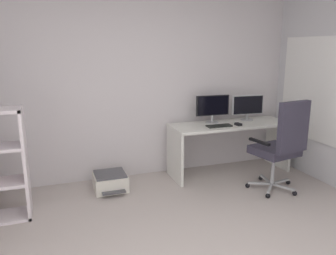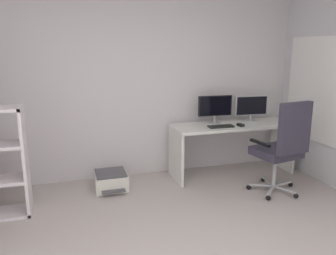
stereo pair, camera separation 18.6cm
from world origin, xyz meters
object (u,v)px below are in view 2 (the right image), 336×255
at_px(desk, 232,136).
at_px(printer, 111,180).
at_px(keyboard, 221,126).
at_px(computer_mouse, 241,125).
at_px(monitor_secondary, 251,107).
at_px(monitor_main, 215,107).
at_px(office_chair, 283,145).

xyz_separation_m(desk, printer, (-1.71, -0.04, -0.44)).
bearing_deg(printer, desk, 1.26).
bearing_deg(desk, printer, -178.74).
bearing_deg(desk, keyboard, -152.69).
height_order(keyboard, computer_mouse, computer_mouse).
bearing_deg(printer, monitor_secondary, 4.12).
relative_size(monitor_main, keyboard, 1.42).
relative_size(monitor_main, computer_mouse, 4.83).
xyz_separation_m(desk, monitor_secondary, (0.34, 0.11, 0.39)).
bearing_deg(printer, office_chair, -21.68).
relative_size(monitor_secondary, keyboard, 1.44).
xyz_separation_m(computer_mouse, printer, (-1.75, 0.11, -0.63)).
bearing_deg(office_chair, keyboard, 125.15).
bearing_deg(desk, monitor_secondary, 18.14).
bearing_deg(monitor_secondary, desk, -161.86).
distance_m(monitor_main, computer_mouse, 0.43).
xyz_separation_m(monitor_main, keyboard, (-0.01, -0.24, -0.22)).
distance_m(desk, monitor_main, 0.48).
relative_size(monitor_secondary, printer, 1.02).
distance_m(keyboard, office_chair, 0.85).
relative_size(monitor_secondary, computer_mouse, 4.89).
xyz_separation_m(desk, keyboard, (-0.24, -0.13, 0.19)).
xyz_separation_m(monitor_main, printer, (-1.49, -0.15, -0.85)).
xyz_separation_m(desk, office_chair, (0.24, -0.82, 0.09)).
bearing_deg(monitor_secondary, printer, -175.88).
height_order(desk, office_chair, office_chair).
relative_size(desk, office_chair, 1.46).
xyz_separation_m(monitor_main, monitor_secondary, (0.56, -0.00, -0.02)).
bearing_deg(office_chair, monitor_main, 117.00).
bearing_deg(computer_mouse, monitor_main, 127.93).
xyz_separation_m(keyboard, computer_mouse, (0.28, -0.03, 0.01)).
distance_m(keyboard, computer_mouse, 0.28).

